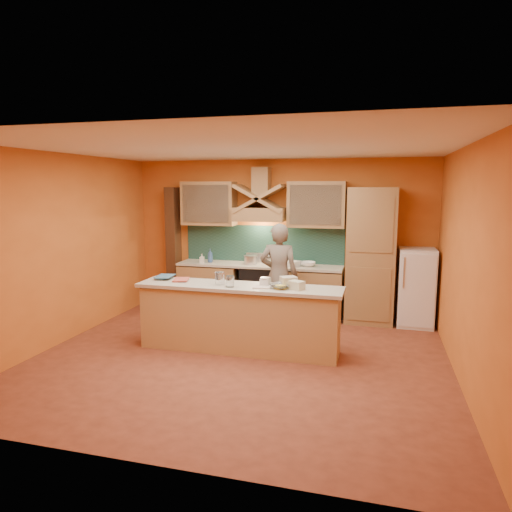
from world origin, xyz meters
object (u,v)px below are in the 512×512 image
(fridge, at_px, (416,287))
(kitchen_scale, at_px, (265,282))
(stove, at_px, (259,290))
(mixing_bowl, at_px, (280,286))
(person, at_px, (279,276))

(fridge, bearing_deg, kitchen_scale, -139.01)
(stove, distance_m, mixing_bowl, 2.18)
(kitchen_scale, xyz_separation_m, mixing_bowl, (0.24, -0.11, -0.02))
(mixing_bowl, bearing_deg, stove, 112.37)
(fridge, distance_m, mixing_bowl, 2.74)
(stove, height_order, mixing_bowl, mixing_bowl)
(kitchen_scale, height_order, mixing_bowl, kitchen_scale)
(stove, bearing_deg, person, -53.84)
(kitchen_scale, distance_m, mixing_bowl, 0.26)
(stove, bearing_deg, mixing_bowl, -67.63)
(kitchen_scale, relative_size, mixing_bowl, 0.47)
(fridge, relative_size, kitchen_scale, 10.29)
(stove, xyz_separation_m, mixing_bowl, (0.81, -1.96, 0.53))
(person, bearing_deg, stove, -56.15)
(person, relative_size, mixing_bowl, 6.46)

